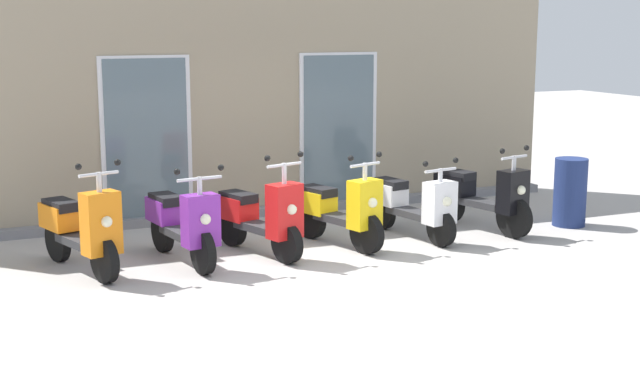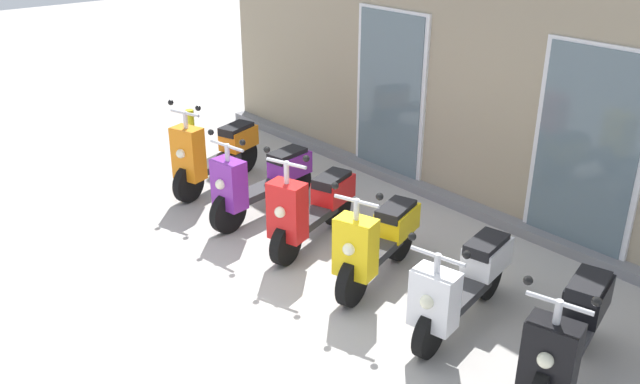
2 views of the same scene
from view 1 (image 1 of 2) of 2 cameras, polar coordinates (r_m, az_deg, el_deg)
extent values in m
plane|color=#A8A39E|center=(10.08, 0.87, -4.89)|extent=(40.00, 40.00, 0.00)
cube|color=gray|center=(12.67, -5.03, 7.32)|extent=(9.85, 0.30, 3.92)
cube|color=slate|center=(12.69, -4.53, -1.33)|extent=(9.85, 0.20, 0.12)
cube|color=silver|center=(12.21, -11.06, 3.21)|extent=(1.23, 0.04, 2.30)
cube|color=slate|center=(12.19, -11.04, 3.19)|extent=(1.11, 0.02, 2.22)
cube|color=silver|center=(13.11, 1.18, 3.92)|extent=(1.23, 0.04, 2.30)
cube|color=slate|center=(13.09, 1.22, 3.91)|extent=(1.11, 0.02, 2.22)
cylinder|color=black|center=(9.73, -13.66, -4.28)|extent=(0.24, 0.50, 0.49)
cylinder|color=black|center=(10.73, -16.47, -3.00)|extent=(0.24, 0.50, 0.49)
cube|color=#2D2D30|center=(10.20, -15.17, -3.07)|extent=(0.46, 0.76, 0.09)
cube|color=orange|center=(9.67, -13.87, -1.96)|extent=(0.43, 0.34, 0.67)
sphere|color=#F2EFCC|center=(9.55, -13.53, -1.86)|extent=(0.12, 0.12, 0.12)
cube|color=orange|center=(10.58, -16.34, -1.50)|extent=(0.44, 0.59, 0.28)
cube|color=black|center=(10.51, -16.29, -0.79)|extent=(0.39, 0.54, 0.11)
cylinder|color=silver|center=(9.58, -13.99, 0.56)|extent=(0.06, 0.06, 0.23)
cylinder|color=silver|center=(9.57, -14.02, 1.13)|extent=(0.44, 0.17, 0.04)
sphere|color=black|center=(9.65, -12.87, 1.86)|extent=(0.07, 0.07, 0.07)
sphere|color=black|center=(9.45, -15.25, 1.57)|extent=(0.07, 0.07, 0.07)
cylinder|color=black|center=(9.86, -7.52, -3.85)|extent=(0.17, 0.51, 0.50)
cylinder|color=black|center=(10.89, -10.08, -2.51)|extent=(0.17, 0.51, 0.50)
cube|color=#2D2D30|center=(10.35, -8.88, -2.61)|extent=(0.37, 0.75, 0.09)
cube|color=purple|center=(9.81, -7.67, -1.83)|extent=(0.41, 0.29, 0.58)
sphere|color=#F2EFCC|center=(9.69, -7.36, -1.74)|extent=(0.12, 0.12, 0.12)
cube|color=purple|center=(10.74, -9.93, -1.15)|extent=(0.38, 0.56, 0.28)
cube|color=black|center=(10.67, -9.87, -0.46)|extent=(0.33, 0.51, 0.11)
cylinder|color=silver|center=(9.73, -7.73, 0.34)|extent=(0.06, 0.06, 0.22)
cylinder|color=silver|center=(9.72, -7.74, 0.85)|extent=(0.52, 0.11, 0.04)
sphere|color=black|center=(9.81, -6.38, 1.57)|extent=(0.07, 0.07, 0.07)
sphere|color=black|center=(9.60, -9.17, 1.29)|extent=(0.07, 0.07, 0.07)
cylinder|color=black|center=(10.22, -2.13, -3.33)|extent=(0.25, 0.47, 0.46)
cylinder|color=black|center=(11.07, -5.65, -2.27)|extent=(0.25, 0.47, 0.46)
cube|color=#2D2D30|center=(10.62, -3.97, -2.26)|extent=(0.45, 0.72, 0.09)
cube|color=red|center=(10.17, -2.29, -1.23)|extent=(0.43, 0.34, 0.63)
sphere|color=#F2EFCC|center=(10.06, -1.83, -1.13)|extent=(0.12, 0.12, 0.12)
cube|color=red|center=(10.93, -5.37, -1.00)|extent=(0.44, 0.59, 0.28)
cube|color=black|center=(10.87, -5.26, -0.31)|extent=(0.39, 0.54, 0.11)
cylinder|color=silver|center=(10.09, -2.31, 1.13)|extent=(0.06, 0.06, 0.26)
cylinder|color=silver|center=(10.07, -2.31, 1.75)|extent=(0.47, 0.18, 0.04)
sphere|color=black|center=(10.20, -1.26, 2.45)|extent=(0.07, 0.07, 0.07)
sphere|color=black|center=(9.91, -3.40, 2.17)|extent=(0.07, 0.07, 0.07)
cylinder|color=black|center=(10.63, 3.02, -2.68)|extent=(0.25, 0.51, 0.50)
cylinder|color=black|center=(11.38, -0.62, -1.76)|extent=(0.25, 0.51, 0.50)
cube|color=#2D2D30|center=(10.98, 1.14, -1.70)|extent=(0.44, 0.69, 0.09)
cube|color=yellow|center=(10.58, 2.89, -0.79)|extent=(0.43, 0.34, 0.59)
sphere|color=#F2EFCC|center=(10.48, 3.38, -0.69)|extent=(0.12, 0.12, 0.12)
cube|color=yellow|center=(11.26, -0.29, -0.61)|extent=(0.44, 0.59, 0.28)
cube|color=black|center=(11.20, -0.16, 0.06)|extent=(0.39, 0.54, 0.11)
cylinder|color=silver|center=(10.51, 2.91, 1.27)|extent=(0.06, 0.06, 0.23)
cylinder|color=silver|center=(10.50, 2.91, 1.76)|extent=(0.45, 0.17, 0.04)
sphere|color=black|center=(10.64, 3.81, 2.42)|extent=(0.07, 0.07, 0.07)
sphere|color=black|center=(10.32, 1.99, 2.18)|extent=(0.07, 0.07, 0.07)
cylinder|color=black|center=(11.07, 7.78, -2.36)|extent=(0.19, 0.45, 0.44)
cylinder|color=black|center=(11.92, 4.03, -1.33)|extent=(0.19, 0.45, 0.44)
cube|color=#2D2D30|center=(11.47, 5.85, -1.34)|extent=(0.40, 0.75, 0.09)
cube|color=white|center=(11.03, 7.69, -0.69)|extent=(0.42, 0.31, 0.52)
sphere|color=#F2EFCC|center=(10.93, 8.15, -0.60)|extent=(0.12, 0.12, 0.12)
cube|color=white|center=(11.79, 4.36, -0.08)|extent=(0.40, 0.57, 0.28)
cube|color=black|center=(11.74, 4.49, 0.56)|extent=(0.35, 0.52, 0.11)
cylinder|color=silver|center=(10.97, 7.73, 1.02)|extent=(0.06, 0.06, 0.19)
cylinder|color=silver|center=(10.96, 7.74, 1.40)|extent=(0.49, 0.13, 0.04)
sphere|color=black|center=(11.11, 8.70, 2.03)|extent=(0.07, 0.07, 0.07)
sphere|color=black|center=(10.78, 6.79, 1.80)|extent=(0.07, 0.07, 0.07)
cylinder|color=black|center=(11.65, 12.35, -1.64)|extent=(0.23, 0.54, 0.53)
cylinder|color=black|center=(12.40, 8.26, -0.74)|extent=(0.23, 0.54, 0.53)
cube|color=#2D2D30|center=(12.00, 10.26, -0.71)|extent=(0.43, 0.76, 0.09)
cube|color=black|center=(11.61, 12.27, 0.02)|extent=(0.43, 0.33, 0.55)
sphere|color=#F2EFCC|center=(11.52, 12.77, 0.12)|extent=(0.12, 0.12, 0.12)
cube|color=black|center=(12.28, 8.63, 0.49)|extent=(0.42, 0.58, 0.28)
cube|color=black|center=(12.23, 8.79, 1.11)|extent=(0.37, 0.53, 0.11)
cylinder|color=silver|center=(11.55, 12.34, 1.78)|extent=(0.06, 0.06, 0.21)
cylinder|color=silver|center=(11.53, 12.36, 2.19)|extent=(0.46, 0.15, 0.04)
sphere|color=black|center=(11.70, 13.11, 2.78)|extent=(0.07, 0.07, 0.07)
sphere|color=black|center=(11.34, 11.62, 2.59)|extent=(0.07, 0.07, 0.07)
cylinder|color=navy|center=(12.51, 15.75, -0.01)|extent=(0.44, 0.44, 0.92)
camera|label=2|loc=(10.20, 35.40, 14.05)|focal=37.72mm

